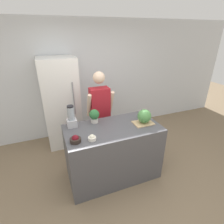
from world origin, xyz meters
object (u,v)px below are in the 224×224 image
object	(u,v)px
watermelon	(144,116)
bowl_cherries	(75,139)
refrigerator	(62,103)
blender	(71,118)
person	(100,113)
potted_plant	(94,115)
bowl_cream	(92,138)

from	to	relation	value
watermelon	bowl_cherries	size ratio (longest dim) A/B	1.47
refrigerator	blender	bearing A→B (deg)	-87.80
blender	refrigerator	bearing A→B (deg)	92.20
person	potted_plant	distance (m)	0.56
refrigerator	bowl_cream	bearing A→B (deg)	-81.58
refrigerator	bowl_cream	size ratio (longest dim) A/B	17.03
watermelon	blender	bearing A→B (deg)	163.85
bowl_cream	potted_plant	distance (m)	0.53
refrigerator	blender	distance (m)	1.10
bowl_cream	blender	size ratio (longest dim) A/B	0.31
blender	potted_plant	world-z (taller)	blender
bowl_cream	blender	xyz separation A→B (m)	(-0.19, 0.49, 0.11)
blender	bowl_cherries	bearing A→B (deg)	-93.93
bowl_cherries	potted_plant	xyz separation A→B (m)	(0.40, 0.45, 0.09)
person	bowl_cream	distance (m)	1.05
bowl_cherries	bowl_cream	world-z (taller)	bowl_cherries
potted_plant	bowl_cherries	bearing A→B (deg)	-131.47
person	watermelon	bearing A→B (deg)	-57.29
refrigerator	watermelon	size ratio (longest dim) A/B	8.39
bowl_cherries	blender	size ratio (longest dim) A/B	0.43
refrigerator	potted_plant	size ratio (longest dim) A/B	8.26
watermelon	bowl_cream	distance (m)	0.94
refrigerator	watermelon	distance (m)	1.83
bowl_cream	potted_plant	bearing A→B (deg)	70.13
bowl_cream	blender	distance (m)	0.54
potted_plant	watermelon	bearing A→B (deg)	-23.28
refrigerator	blender	world-z (taller)	refrigerator
bowl_cream	person	bearing A→B (deg)	66.35
watermelon	potted_plant	distance (m)	0.81
bowl_cherries	person	bearing A→B (deg)	55.05
person	potted_plant	bearing A→B (deg)	-117.41
watermelon	person	bearing A→B (deg)	122.71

